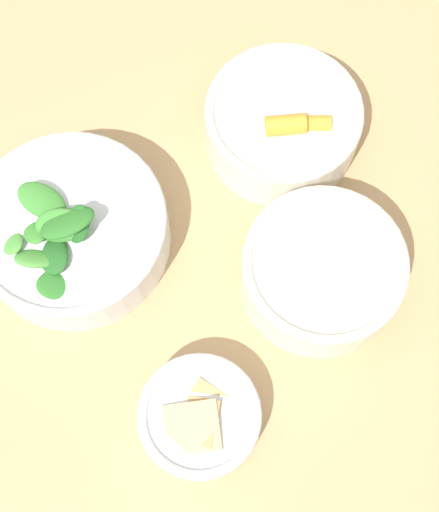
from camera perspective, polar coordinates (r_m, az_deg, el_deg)
name	(u,v)px	position (r m, az deg, el deg)	size (l,w,h in m)	color
ground_plane	(211,358)	(1.50, -0.70, -8.17)	(10.00, 10.00, 0.00)	brown
dining_table	(205,253)	(0.86, -1.20, 0.26)	(1.34, 0.99, 0.76)	tan
bowl_carrots	(282,124)	(0.78, 5.03, 10.50)	(0.17, 0.17, 0.08)	silver
bowl_greens	(71,229)	(0.75, -11.81, 2.09)	(0.20, 0.20, 0.09)	silver
bowl_beans_hotdog	(321,272)	(0.72, 8.15, -1.30)	(0.16, 0.16, 0.07)	silver
bowl_cookies	(199,417)	(0.69, -1.62, -12.77)	(0.12, 0.12, 0.05)	silver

